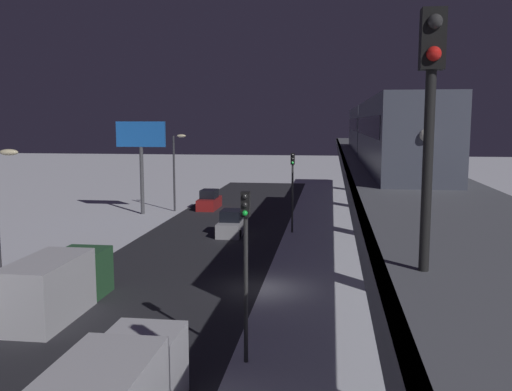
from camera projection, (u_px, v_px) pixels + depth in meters
name	position (u px, v px, depth m)	size (l,w,h in m)	color
ground_plane	(258.00, 289.00, 30.16)	(240.00, 240.00, 0.00)	white
avenue_asphalt	(161.00, 285.00, 30.87)	(11.00, 104.03, 0.01)	#28282D
elevated_railway	(392.00, 186.00, 28.53)	(5.00, 104.03, 6.57)	slate
subway_train	(380.00, 130.00, 37.07)	(2.94, 36.87, 3.40)	#4C5160
rail_signal	(431.00, 95.00, 8.48)	(0.36, 0.41, 4.00)	black
sedan_silver	(232.00, 225.00, 44.55)	(1.91, 4.31, 1.97)	#B2B2B7
sedan_red	(209.00, 201.00, 57.71)	(1.80, 4.46, 1.97)	#A51E1E
delivery_van	(58.00, 285.00, 26.20)	(2.40, 7.40, 2.80)	#2D6038
traffic_light_near	(246.00, 252.00, 20.41)	(0.32, 0.44, 6.40)	#2D2D2D
traffic_light_mid	(293.00, 181.00, 44.91)	(0.32, 0.44, 6.40)	#2D2D2D
commercial_billboard	(141.00, 143.00, 53.61)	(4.80, 0.36, 8.90)	#4C4C51
street_lamp_near	(1.00, 210.00, 26.12)	(1.35, 0.44, 7.65)	#38383D
street_lamp_far	(176.00, 163.00, 55.60)	(1.35, 0.44, 7.65)	#38383D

